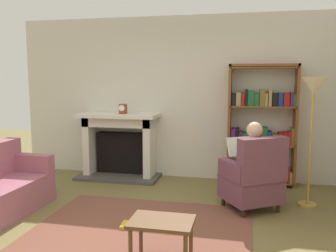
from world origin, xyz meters
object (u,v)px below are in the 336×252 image
seated_reader (249,161)px  side_table (162,228)px  floor_lamp (313,97)px  fireplace (120,143)px  armchair_reading (254,178)px  bookshelf (262,129)px  mantel_clock (123,109)px

seated_reader → side_table: seated_reader is taller
seated_reader → floor_lamp: bearing=163.7°
fireplace → seated_reader: size_ratio=1.21×
fireplace → armchair_reading: bearing=-27.9°
fireplace → side_table: 3.10m
fireplace → floor_lamp: (2.91, -0.83, 0.85)m
floor_lamp → fireplace: bearing=164.1°
fireplace → bookshelf: bookshelf is taller
armchair_reading → mantel_clock: bearing=-59.9°
bookshelf → seated_reader: 1.15m
side_table → armchair_reading: bearing=62.9°
armchair_reading → bookshelf: bearing=-129.4°
bookshelf → floor_lamp: 1.17m
bookshelf → floor_lamp: bearing=-56.3°
armchair_reading → floor_lamp: 1.28m
fireplace → side_table: fireplace is taller
fireplace → seated_reader: bearing=-26.5°
bookshelf → floor_lamp: bookshelf is taller
armchair_reading → side_table: armchair_reading is taller
mantel_clock → floor_lamp: (2.82, -0.73, 0.26)m
armchair_reading → seated_reader: bearing=-90.0°
side_table → mantel_clock: bearing=115.7°
mantel_clock → side_table: bearing=-64.3°
bookshelf → armchair_reading: bearing=-96.3°
bookshelf → seated_reader: size_ratio=1.66×
seated_reader → mantel_clock: bearing=-58.4°
fireplace → floor_lamp: size_ratio=0.81×
seated_reader → floor_lamp: size_ratio=0.67×
seated_reader → side_table: 1.88m
bookshelf → side_table: bookshelf is taller
mantel_clock → armchair_reading: 2.47m
fireplace → mantel_clock: (0.10, -0.10, 0.60)m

